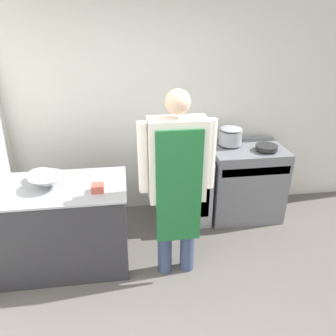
# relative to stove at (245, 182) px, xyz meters

# --- Properties ---
(wall_back) EXTENTS (8.00, 0.05, 2.70)m
(wall_back) POSITION_rel_stove_xyz_m (-1.15, 0.39, 0.89)
(wall_back) COLOR silver
(wall_back) RESTS_ON ground_plane
(prep_counter) EXTENTS (1.28, 0.73, 0.91)m
(prep_counter) POSITION_rel_stove_xyz_m (-2.11, -0.64, -0.01)
(prep_counter) COLOR #2D2D33
(prep_counter) RESTS_ON ground_plane
(stove) EXTENTS (0.88, 0.62, 0.94)m
(stove) POSITION_rel_stove_xyz_m (0.00, 0.00, 0.00)
(stove) COLOR slate
(stove) RESTS_ON ground_plane
(fridge_unit) EXTENTS (0.63, 0.61, 0.85)m
(fridge_unit) POSITION_rel_stove_xyz_m (-0.78, 0.03, -0.04)
(fridge_unit) COLOR #A8ADB2
(fridge_unit) RESTS_ON ground_plane
(person_cook) EXTENTS (0.68, 0.24, 1.84)m
(person_cook) POSITION_rel_stove_xyz_m (-1.01, -0.91, 0.60)
(person_cook) COLOR #38476B
(person_cook) RESTS_ON ground_plane
(mixing_bowl) EXTENTS (0.33, 0.33, 0.13)m
(mixing_bowl) POSITION_rel_stove_xyz_m (-2.19, -0.66, 0.51)
(mixing_bowl) COLOR #9EA0A8
(mixing_bowl) RESTS_ON prep_counter
(small_bowl) EXTENTS (0.21, 0.21, 0.09)m
(small_bowl) POSITION_rel_stove_xyz_m (-2.29, -0.48, 0.49)
(small_bowl) COLOR #9EA0A8
(small_bowl) RESTS_ON prep_counter
(plastic_tub) EXTENTS (0.11, 0.11, 0.07)m
(plastic_tub) POSITION_rel_stove_xyz_m (-1.72, -0.79, 0.48)
(plastic_tub) COLOR #B24C3F
(plastic_tub) RESTS_ON prep_counter
(stock_pot) EXTENTS (0.27, 0.27, 0.22)m
(stock_pot) POSITION_rel_stove_xyz_m (-0.20, 0.11, 0.59)
(stock_pot) COLOR #9EA0A8
(stock_pot) RESTS_ON stove
(saute_pan) EXTENTS (0.26, 0.26, 0.05)m
(saute_pan) POSITION_rel_stove_xyz_m (0.18, -0.11, 0.50)
(saute_pan) COLOR #262628
(saute_pan) RESTS_ON stove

